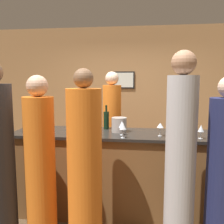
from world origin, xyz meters
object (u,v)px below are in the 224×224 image
at_px(bartender, 112,134).
at_px(ice_bucket, 119,125).
at_px(guest_0, 85,169).
at_px(wine_bottle_0, 106,120).
at_px(guest_3, 224,176).
at_px(guest_1, 180,164).
at_px(guest_4, 40,166).

xyz_separation_m(bartender, ice_bucket, (0.20, -0.76, 0.29)).
xyz_separation_m(guest_0, wine_bottle_0, (0.07, 0.97, 0.34)).
bearing_deg(guest_3, ice_bucket, 146.39).
relative_size(guest_0, guest_1, 0.92).
height_order(guest_4, wine_bottle_0, guest_4).
bearing_deg(wine_bottle_0, guest_0, -93.95).
bearing_deg(guest_0, bartender, 87.60).
bearing_deg(wine_bottle_0, ice_bucket, -41.82).
xyz_separation_m(guest_4, wine_bottle_0, (0.56, 0.90, 0.37)).
bearing_deg(guest_3, bartender, 130.87).
distance_m(guest_1, ice_bucket, 1.08).
bearing_deg(guest_4, bartender, 69.36).
distance_m(guest_3, wine_bottle_0, 1.61).
bearing_deg(ice_bucket, bartender, 104.39).
bearing_deg(guest_3, guest_0, -177.20).
relative_size(guest_4, wine_bottle_0, 5.51).
bearing_deg(guest_4, guest_3, 0.08).
bearing_deg(bartender, ice_bucket, 104.39).
bearing_deg(guest_1, ice_bucket, 129.07).
relative_size(bartender, guest_4, 1.04).
height_order(guest_0, wine_bottle_0, guest_0).
distance_m(wine_bottle_0, ice_bucket, 0.26).
bearing_deg(bartender, guest_3, 130.87).
distance_m(guest_0, wine_bottle_0, 1.03).
distance_m(guest_1, wine_bottle_0, 1.34).
height_order(guest_0, guest_4, guest_0).
relative_size(guest_3, wine_bottle_0, 5.47).
height_order(bartender, guest_4, bartender).
distance_m(guest_4, ice_bucket, 1.10).
distance_m(guest_3, guest_4, 1.85).
bearing_deg(bartender, guest_1, 118.55).
bearing_deg(guest_0, guest_4, 172.71).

